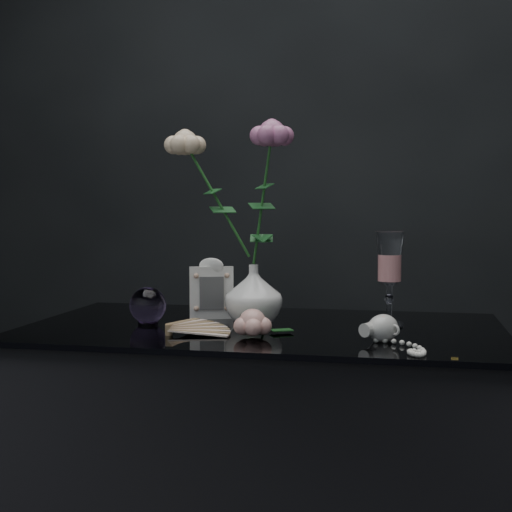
% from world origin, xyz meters
% --- Properties ---
extents(table, '(1.05, 0.58, 0.76)m').
position_xyz_m(table, '(0.00, 0.05, 0.38)').
color(table, black).
rests_on(table, ground).
extents(vase, '(0.15, 0.15, 0.14)m').
position_xyz_m(vase, '(-0.02, 0.07, 0.83)').
color(vase, white).
rests_on(vase, table).
extents(wine_glass, '(0.08, 0.08, 0.21)m').
position_xyz_m(wine_glass, '(0.27, 0.12, 0.87)').
color(wine_glass, white).
rests_on(wine_glass, table).
extents(picture_frame, '(0.13, 0.11, 0.14)m').
position_xyz_m(picture_frame, '(-0.14, 0.13, 0.83)').
color(picture_frame, white).
rests_on(picture_frame, table).
extents(paperweight, '(0.10, 0.10, 0.08)m').
position_xyz_m(paperweight, '(-0.26, 0.03, 0.80)').
color(paperweight, '#9F78C3').
rests_on(paperweight, table).
extents(paper_fan, '(0.31, 0.28, 0.03)m').
position_xyz_m(paper_fan, '(-0.17, -0.10, 0.78)').
color(paper_fan, beige).
rests_on(paper_fan, table).
extents(loose_rose, '(0.14, 0.18, 0.06)m').
position_xyz_m(loose_rose, '(0.01, -0.09, 0.79)').
color(loose_rose, '#F3AB9D').
rests_on(loose_rose, table).
extents(pearl_jar, '(0.27, 0.27, 0.06)m').
position_xyz_m(pearl_jar, '(0.27, -0.08, 0.79)').
color(pearl_jar, silver).
rests_on(pearl_jar, table).
extents(roses, '(0.27, 0.11, 0.37)m').
position_xyz_m(roses, '(-0.06, 0.06, 1.08)').
color(roses, beige).
rests_on(roses, vase).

